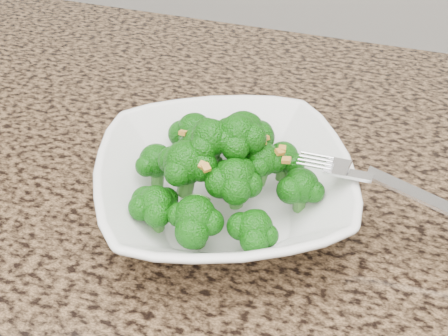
% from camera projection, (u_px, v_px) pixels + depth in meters
% --- Properties ---
extents(granite_counter, '(1.64, 1.04, 0.03)m').
position_uv_depth(granite_counter, '(86.00, 287.00, 0.48)').
color(granite_counter, brown).
rests_on(granite_counter, cabinet).
extents(bowl, '(0.31, 0.31, 0.06)m').
position_uv_depth(bowl, '(224.00, 186.00, 0.52)').
color(bowl, white).
rests_on(bowl, granite_counter).
extents(broccoli_pile, '(0.21, 0.21, 0.07)m').
position_uv_depth(broccoli_pile, '(224.00, 130.00, 0.48)').
color(broccoli_pile, '#105E0A').
rests_on(broccoli_pile, bowl).
extents(garlic_topping, '(0.12, 0.12, 0.01)m').
position_uv_depth(garlic_topping, '(224.00, 92.00, 0.46)').
color(garlic_topping, gold).
rests_on(garlic_topping, broccoli_pile).
extents(fork, '(0.20, 0.05, 0.01)m').
position_uv_depth(fork, '(364.00, 177.00, 0.48)').
color(fork, silver).
rests_on(fork, bowl).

